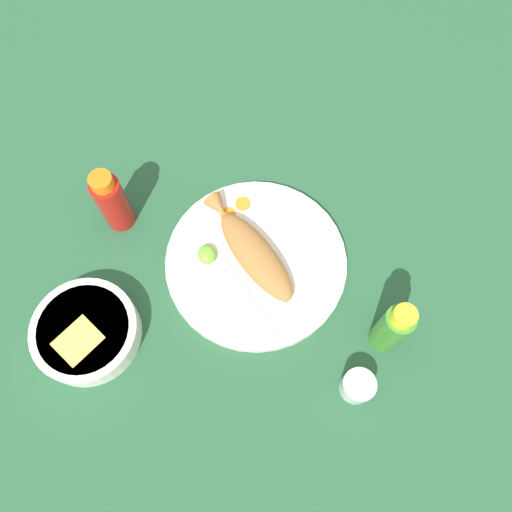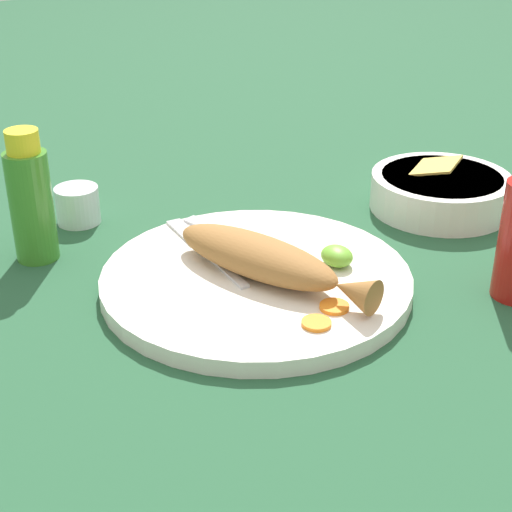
% 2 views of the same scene
% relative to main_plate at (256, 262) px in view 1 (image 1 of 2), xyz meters
% --- Properties ---
extents(ground_plane, '(4.00, 4.00, 0.00)m').
position_rel_main_plate_xyz_m(ground_plane, '(0.00, 0.00, -0.01)').
color(ground_plane, '#235133').
extents(main_plate, '(0.33, 0.33, 0.02)m').
position_rel_main_plate_xyz_m(main_plate, '(0.00, 0.00, 0.00)').
color(main_plate, white).
rests_on(main_plate, ground_plane).
extents(fried_fish, '(0.24, 0.14, 0.04)m').
position_rel_main_plate_xyz_m(fried_fish, '(-0.01, -0.00, 0.03)').
color(fried_fish, '#996633').
rests_on(fried_fish, main_plate).
extents(fork_near, '(0.19, 0.02, 0.00)m').
position_rel_main_plate_xyz_m(fork_near, '(0.08, 0.03, 0.01)').
color(fork_near, silver).
rests_on(fork_near, main_plate).
extents(fork_far, '(0.18, 0.08, 0.00)m').
position_rel_main_plate_xyz_m(fork_far, '(0.08, -0.02, 0.01)').
color(fork_far, silver).
rests_on(fork_far, main_plate).
extents(carrot_slice_near, '(0.03, 0.03, 0.00)m').
position_rel_main_plate_xyz_m(carrot_slice_near, '(-0.10, -0.03, 0.01)').
color(carrot_slice_near, orange).
rests_on(carrot_slice_near, main_plate).
extents(carrot_slice_mid, '(0.03, 0.03, 0.00)m').
position_rel_main_plate_xyz_m(carrot_slice_mid, '(-0.12, 0.00, 0.01)').
color(carrot_slice_mid, orange).
rests_on(carrot_slice_mid, main_plate).
extents(lime_wedge_main, '(0.04, 0.03, 0.02)m').
position_rel_main_plate_xyz_m(lime_wedge_main, '(-0.03, -0.08, 0.02)').
color(lime_wedge_main, '#6BB233').
rests_on(lime_wedge_main, main_plate).
extents(hot_sauce_bottle_red, '(0.05, 0.05, 0.15)m').
position_rel_main_plate_xyz_m(hot_sauce_bottle_red, '(-0.15, -0.23, 0.06)').
color(hot_sauce_bottle_red, '#B21914').
rests_on(hot_sauce_bottle_red, ground_plane).
extents(hot_sauce_bottle_green, '(0.05, 0.05, 0.15)m').
position_rel_main_plate_xyz_m(hot_sauce_bottle_green, '(0.18, 0.18, 0.06)').
color(hot_sauce_bottle_green, '#3D8428').
rests_on(hot_sauce_bottle_green, ground_plane).
extents(salt_cup, '(0.05, 0.05, 0.05)m').
position_rel_main_plate_xyz_m(salt_cup, '(0.25, 0.11, 0.01)').
color(salt_cup, silver).
rests_on(salt_cup, ground_plane).
extents(guacamole_bowl, '(0.18, 0.18, 0.06)m').
position_rel_main_plate_xyz_m(guacamole_bowl, '(0.07, -0.31, 0.02)').
color(guacamole_bowl, white).
rests_on(guacamole_bowl, ground_plane).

